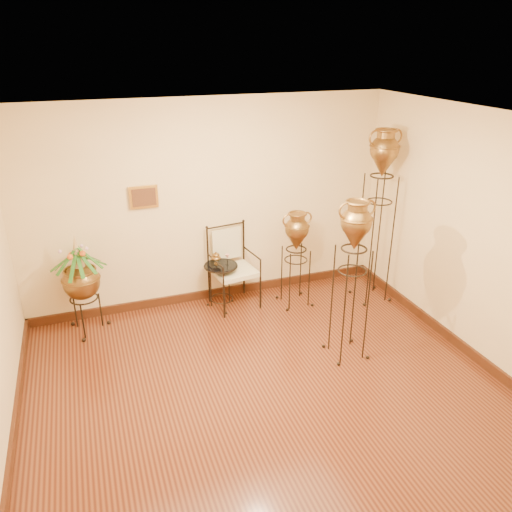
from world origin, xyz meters
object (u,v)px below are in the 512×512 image
object	(u,v)px
amphora_mid	(351,280)
armchair	(234,268)
amphora_tall	(378,216)
side_table	(221,285)
planter_urn	(81,278)

from	to	relation	value
amphora_mid	armchair	size ratio (longest dim) A/B	1.71
amphora_tall	side_table	world-z (taller)	amphora_tall
planter_urn	armchair	bearing A→B (deg)	0.00
amphora_tall	armchair	bearing A→B (deg)	167.23
armchair	side_table	size ratio (longest dim) A/B	1.38
amphora_tall	side_table	bearing A→B (deg)	168.31
amphora_mid	planter_urn	xyz separation A→B (m)	(-2.86, 1.56, -0.22)
side_table	planter_urn	bearing A→B (deg)	-179.98
amphora_tall	planter_urn	bearing A→B (deg)	173.63
armchair	side_table	xyz separation A→B (m)	(-0.19, 0.00, -0.23)
amphora_tall	planter_urn	world-z (taller)	amphora_tall
planter_urn	amphora_mid	bearing A→B (deg)	-28.64
planter_urn	armchair	xyz separation A→B (m)	(1.97, 0.00, -0.18)
planter_urn	side_table	xyz separation A→B (m)	(1.78, 0.00, -0.41)
amphora_mid	armchair	xyz separation A→B (m)	(-0.89, 1.56, -0.41)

